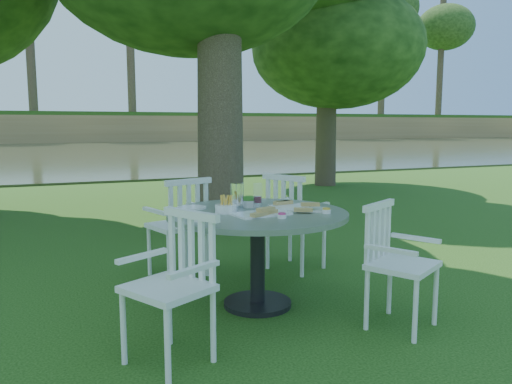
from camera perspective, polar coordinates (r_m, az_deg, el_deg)
ground at (r=4.79m, az=0.93°, el=-10.43°), size 140.00×140.00×0.00m
table at (r=4.07m, az=0.18°, el=-4.23°), size 1.46×1.46×0.79m
chair_ne at (r=5.07m, az=3.95°, el=-2.60°), size 0.65×0.66×0.99m
chair_nw at (r=4.88m, az=-8.37°, el=-3.17°), size 0.61×0.59×0.98m
chair_sw at (r=3.23m, az=-8.82°, el=-9.28°), size 0.62×0.63×0.94m
chair_se at (r=3.85m, az=15.20°, el=-6.91°), size 0.61×0.60×0.91m
tableware at (r=4.08m, az=-0.95°, el=-1.53°), size 1.20×0.85×0.22m
river at (r=27.28m, az=-18.66°, el=4.20°), size 100.00×28.00×0.12m
far_bank at (r=45.70m, az=-20.32°, el=14.50°), size 100.00×18.00×15.20m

